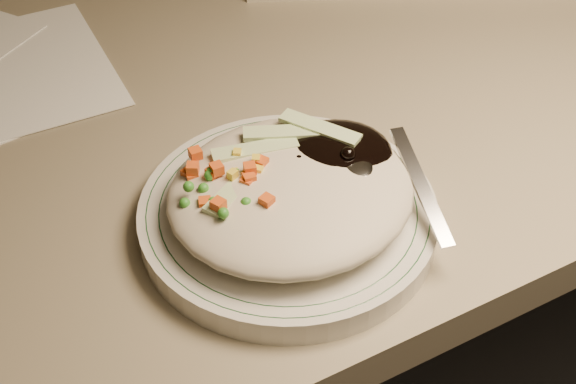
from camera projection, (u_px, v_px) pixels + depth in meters
name	position (u px, v px, depth m)	size (l,w,h in m)	color
desk	(283.00, 202.00, 0.95)	(1.40, 0.70, 0.74)	#7F735C
plate	(288.00, 216.00, 0.63)	(0.24, 0.24, 0.02)	silver
plate_rim	(288.00, 207.00, 0.63)	(0.22, 0.22, 0.00)	#144723
meal	(293.00, 185.00, 0.61)	(0.20, 0.19, 0.05)	#B7AC95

